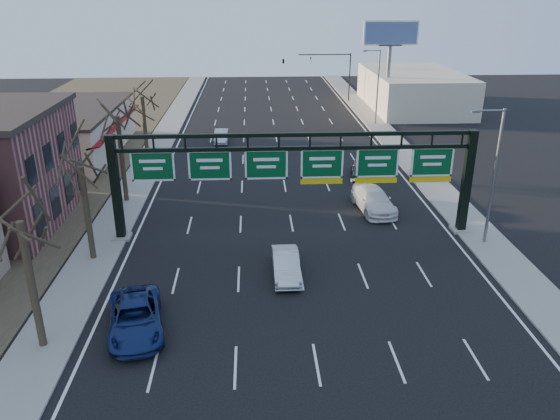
{
  "coord_description": "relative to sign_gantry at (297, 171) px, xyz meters",
  "views": [
    {
      "loc": [
        -2.71,
        -26.07,
        15.8
      ],
      "look_at": [
        -1.1,
        4.7,
        3.2
      ],
      "focal_mm": 35.0,
      "sensor_mm": 36.0,
      "label": 1
    }
  ],
  "objects": [
    {
      "name": "streetlight_far",
      "position": [
        12.31,
        32.0,
        0.45
      ],
      "size": [
        2.15,
        0.22,
        9.0
      ],
      "color": "slate",
      "rests_on": "sidewalk_right"
    },
    {
      "name": "sidewalk_left",
      "position": [
        -12.96,
        12.0,
        -4.57
      ],
      "size": [
        3.0,
        120.0,
        0.12
      ],
      "primitive_type": "cube",
      "color": "gray",
      "rests_on": "ground"
    },
    {
      "name": "tree_far",
      "position": [
        -12.96,
        17.0,
        2.86
      ],
      "size": [
        3.6,
        3.6,
        8.86
      ],
      "color": "#31261B",
      "rests_on": "sidewalk_left"
    },
    {
      "name": "billboard_right",
      "position": [
        14.84,
        36.98,
        4.43
      ],
      "size": [
        7.0,
        0.5,
        12.0
      ],
      "color": "slate",
      "rests_on": "ground"
    },
    {
      "name": "lane_markings",
      "position": [
        -0.16,
        12.0,
        -4.62
      ],
      "size": [
        21.6,
        120.0,
        0.01
      ],
      "primitive_type": "cube",
      "color": "white",
      "rests_on": "ground"
    },
    {
      "name": "car_blue_suv",
      "position": [
        -8.78,
        -10.94,
        -3.86
      ],
      "size": [
        3.59,
        5.94,
        1.54
      ],
      "primitive_type": "imported",
      "rotation": [
        0.0,
        0.0,
        0.2
      ],
      "color": "navy",
      "rests_on": "ground"
    },
    {
      "name": "tree_near",
      "position": [
        -12.96,
        -12.0,
        2.86
      ],
      "size": [
        3.6,
        3.6,
        8.86
      ],
      "color": "#31261B",
      "rests_on": "sidewalk_left"
    },
    {
      "name": "traffic_signal_mast",
      "position": [
        5.53,
        47.0,
        0.87
      ],
      "size": [
        10.16,
        0.54,
        7.0
      ],
      "color": "black",
      "rests_on": "ground"
    },
    {
      "name": "car_white_wagon",
      "position": [
        6.24,
        4.15,
        -3.8
      ],
      "size": [
        3.0,
        5.98,
        1.67
      ],
      "primitive_type": "imported",
      "rotation": [
        0.0,
        0.0,
        0.12
      ],
      "color": "white",
      "rests_on": "ground"
    },
    {
      "name": "car_grey_far",
      "position": [
        6.77,
        12.08,
        -3.94
      ],
      "size": [
        2.17,
        4.24,
        1.38
      ],
      "primitive_type": "imported",
      "rotation": [
        0.0,
        0.0,
        -0.14
      ],
      "color": "#3E4143",
      "rests_on": "ground"
    },
    {
      "name": "car_silver_sedan",
      "position": [
        -1.04,
        -5.77,
        -3.91
      ],
      "size": [
        1.57,
        4.37,
        1.44
      ],
      "primitive_type": "imported",
      "rotation": [
        0.0,
        0.0,
        0.01
      ],
      "color": "silver",
      "rests_on": "ground"
    },
    {
      "name": "car_silver_distant",
      "position": [
        -6.26,
        24.62,
        -3.95
      ],
      "size": [
        1.46,
        4.13,
        1.36
      ],
      "primitive_type": "imported",
      "rotation": [
        0.0,
        0.0,
        0.0
      ],
      "color": "silver",
      "rests_on": "ground"
    },
    {
      "name": "building_right_distant",
      "position": [
        19.84,
        42.0,
        -2.13
      ],
      "size": [
        12.0,
        20.0,
        5.0
      ],
      "primitive_type": "cube",
      "color": "beige",
      "rests_on": "ground"
    },
    {
      "name": "sign_gantry",
      "position": [
        0.0,
        0.0,
        0.0
      ],
      "size": [
        24.6,
        1.2,
        7.2
      ],
      "color": "black",
      "rests_on": "ground"
    },
    {
      "name": "tree_gantry",
      "position": [
        -12.96,
        -3.0,
        2.48
      ],
      "size": [
        3.6,
        3.6,
        8.48
      ],
      "color": "#31261B",
      "rests_on": "sidewalk_left"
    },
    {
      "name": "sidewalk_right",
      "position": [
        12.64,
        12.0,
        -4.57
      ],
      "size": [
        3.0,
        120.0,
        0.12
      ],
      "primitive_type": "cube",
      "color": "gray",
      "rests_on": "ground"
    },
    {
      "name": "streetlight_near",
      "position": [
        12.31,
        -2.0,
        0.45
      ],
      "size": [
        2.15,
        0.22,
        9.0
      ],
      "color": "slate",
      "rests_on": "sidewalk_right"
    },
    {
      "name": "cream_strip",
      "position": [
        -21.64,
        21.0,
        -2.27
      ],
      "size": [
        10.9,
        18.4,
        4.7
      ],
      "color": "beige",
      "rests_on": "ground"
    },
    {
      "name": "ground",
      "position": [
        -0.16,
        -8.0,
        -4.63
      ],
      "size": [
        160.0,
        160.0,
        0.0
      ],
      "primitive_type": "plane",
      "color": "black",
      "rests_on": "ground"
    },
    {
      "name": "tree_mid",
      "position": [
        -12.96,
        7.0,
        3.23
      ],
      "size": [
        3.6,
        3.6,
        9.24
      ],
      "color": "#31261B",
      "rests_on": "sidewalk_left"
    }
  ]
}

